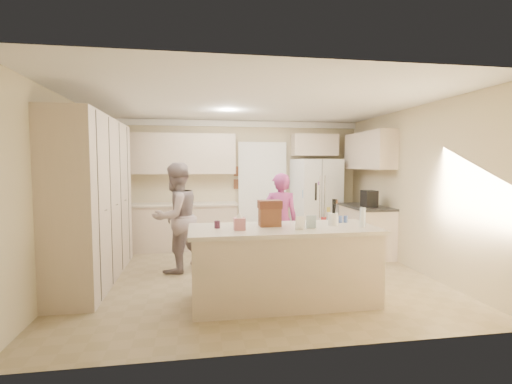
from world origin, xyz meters
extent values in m
cube|color=#93805C|center=(0.00, 0.00, -0.01)|extent=(5.20, 4.60, 0.02)
cube|color=white|center=(0.00, 0.00, 2.61)|extent=(5.20, 4.60, 0.02)
cube|color=#CABA91|center=(0.00, 2.31, 1.30)|extent=(5.20, 0.02, 2.60)
cube|color=#CABA91|center=(0.00, -2.31, 1.30)|extent=(5.20, 0.02, 2.60)
cube|color=#CABA91|center=(-2.61, 0.00, 1.30)|extent=(0.02, 4.60, 2.60)
cube|color=#CABA91|center=(2.61, 0.00, 1.30)|extent=(0.02, 4.60, 2.60)
cube|color=white|center=(0.00, 2.26, 2.53)|extent=(5.20, 0.08, 0.12)
cube|color=beige|center=(-2.30, 0.20, 1.18)|extent=(0.60, 2.60, 2.35)
cube|color=beige|center=(-1.15, 2.00, 0.44)|extent=(2.20, 0.60, 0.88)
cube|color=beige|center=(-1.15, 1.99, 0.90)|extent=(2.24, 0.63, 0.04)
cube|color=beige|center=(-1.15, 2.12, 1.90)|extent=(2.20, 0.35, 0.80)
cube|color=black|center=(0.55, 2.28, 1.05)|extent=(0.90, 0.06, 2.10)
cube|color=white|center=(0.55, 2.24, 1.05)|extent=(1.02, 0.03, 2.22)
cube|color=brown|center=(0.02, 2.27, 1.55)|extent=(0.15, 0.02, 0.20)
cube|color=brown|center=(0.02, 2.27, 1.28)|extent=(0.15, 0.02, 0.20)
cube|color=white|center=(1.65, 1.99, 0.90)|extent=(1.00, 0.84, 1.80)
cube|color=gray|center=(1.65, 1.63, 0.90)|extent=(0.02, 0.02, 1.78)
cube|color=black|center=(1.43, 1.62, 1.15)|extent=(0.22, 0.03, 0.35)
cylinder|color=silver|center=(1.60, 1.62, 1.05)|extent=(0.02, 0.02, 0.85)
cylinder|color=silver|center=(1.70, 1.62, 1.05)|extent=(0.02, 0.02, 0.85)
cube|color=beige|center=(1.65, 2.12, 2.10)|extent=(0.95, 0.35, 0.45)
cube|color=beige|center=(2.30, 1.00, 0.44)|extent=(0.60, 1.20, 0.88)
cube|color=#2D2B28|center=(2.29, 1.00, 0.90)|extent=(0.63, 1.24, 0.04)
cube|color=beige|center=(2.43, 1.20, 1.95)|extent=(0.35, 1.50, 0.70)
cube|color=black|center=(2.25, 0.80, 1.07)|extent=(0.22, 0.28, 0.30)
cube|color=beige|center=(0.20, -1.10, 0.44)|extent=(2.20, 0.90, 0.88)
cube|color=beige|center=(0.20, -1.10, 0.90)|extent=(2.28, 0.96, 0.05)
cylinder|color=white|center=(0.85, -1.05, 1.00)|extent=(0.13, 0.13, 0.15)
cube|color=#CC7783|center=(-0.35, -1.20, 1.00)|extent=(0.13, 0.13, 0.14)
cone|color=white|center=(-0.35, -1.20, 1.10)|extent=(0.08, 0.08, 0.08)
cube|color=brown|center=(0.05, -1.00, 1.04)|extent=(0.26, 0.18, 0.22)
cube|color=#592D1E|center=(0.05, -1.00, 1.20)|extent=(0.28, 0.20, 0.10)
cylinder|color=#59263F|center=(-0.60, -1.05, 0.97)|extent=(0.07, 0.07, 0.09)
cube|color=white|center=(0.35, -1.30, 1.01)|extent=(0.12, 0.06, 0.16)
cube|color=silver|center=(0.50, -1.25, 1.01)|extent=(0.12, 0.05, 0.16)
cylinder|color=silver|center=(1.15, -1.25, 1.04)|extent=(0.07, 0.07, 0.24)
cylinder|color=#405AA1|center=(1.02, -0.88, 0.97)|extent=(0.05, 0.05, 0.09)
cylinder|color=#405AA1|center=(1.09, -0.88, 0.97)|extent=(0.05, 0.05, 0.09)
imported|color=gray|center=(-1.16, 0.45, 0.86)|extent=(1.05, 1.04, 1.72)
imported|color=#A6338E|center=(0.49, 0.32, 0.78)|extent=(0.63, 0.47, 1.55)
camera|label=1|loc=(-0.85, -5.44, 1.68)|focal=26.00mm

